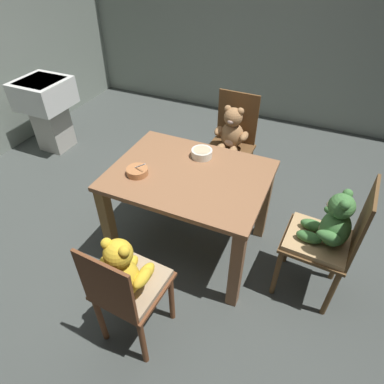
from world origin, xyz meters
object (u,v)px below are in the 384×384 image
at_px(teddy_chair_near_front, 125,278).
at_px(teddy_chair_near_right, 329,232).
at_px(porridge_bowl_white_far_center, 202,153).
at_px(sink_basin, 47,105).
at_px(dining_table, 189,190).
at_px(porridge_bowl_terracotta_near_left, 137,171).
at_px(teddy_chair_far_center, 231,136).

relative_size(teddy_chair_near_front, teddy_chair_near_right, 0.92).
distance_m(teddy_chair_near_right, porridge_bowl_white_far_center, 1.02).
height_order(teddy_chair_near_front, sink_basin, teddy_chair_near_front).
relative_size(dining_table, teddy_chair_near_front, 1.22).
bearing_deg(dining_table, teddy_chair_near_front, -90.39).
distance_m(porridge_bowl_terracotta_near_left, porridge_bowl_white_far_center, 0.50).
bearing_deg(porridge_bowl_terracotta_near_left, teddy_chair_near_right, 5.74).
relative_size(teddy_chair_near_front, porridge_bowl_white_far_center, 5.79).
bearing_deg(sink_basin, teddy_chair_far_center, 1.98).
relative_size(dining_table, teddy_chair_near_right, 1.12).
bearing_deg(teddy_chair_near_right, porridge_bowl_white_far_center, -10.83).
xyz_separation_m(dining_table, porridge_bowl_terracotta_near_left, (-0.32, -0.15, 0.17)).
bearing_deg(porridge_bowl_terracotta_near_left, teddy_chair_near_front, -65.11).
xyz_separation_m(teddy_chair_near_right, sink_basin, (-3.02, 0.79, -0.06)).
relative_size(teddy_chair_far_center, porridge_bowl_terracotta_near_left, 6.01).
bearing_deg(teddy_chair_far_center, sink_basin, -87.00).
distance_m(teddy_chair_near_right, porridge_bowl_terracotta_near_left, 1.31).
distance_m(teddy_chair_near_front, sink_basin, 2.60).
xyz_separation_m(teddy_chair_near_right, porridge_bowl_white_far_center, (-0.97, 0.25, 0.18)).
height_order(dining_table, sink_basin, sink_basin).
xyz_separation_m(porridge_bowl_terracotta_near_left, porridge_bowl_white_far_center, (0.32, 0.38, 0.01)).
distance_m(teddy_chair_near_front, porridge_bowl_terracotta_near_left, 0.77).
distance_m(dining_table, teddy_chair_near_front, 0.83).
xyz_separation_m(dining_table, porridge_bowl_white_far_center, (-0.00, 0.23, 0.18)).
bearing_deg(porridge_bowl_white_far_center, porridge_bowl_terracotta_near_left, -130.08).
bearing_deg(sink_basin, porridge_bowl_terracotta_near_left, -28.08).
height_order(teddy_chair_near_front, porridge_bowl_white_far_center, teddy_chair_near_front).
relative_size(dining_table, teddy_chair_far_center, 1.15).
xyz_separation_m(teddy_chair_near_front, porridge_bowl_white_far_center, (0.00, 1.06, 0.18)).
distance_m(teddy_chair_far_center, sink_basin, 2.09).
xyz_separation_m(teddy_chair_near_front, teddy_chair_far_center, (0.04, 1.67, 0.00)).
bearing_deg(sink_basin, teddy_chair_near_right, -14.72).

